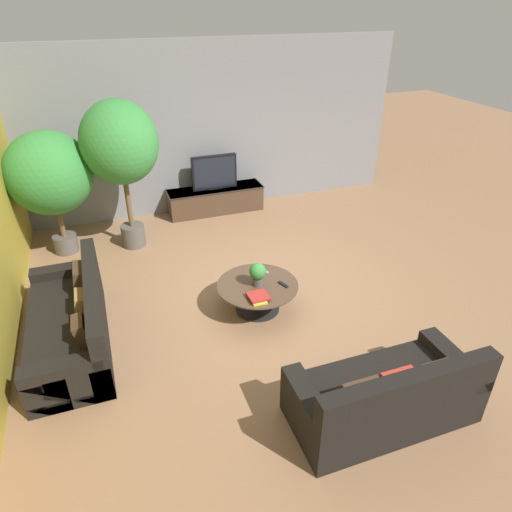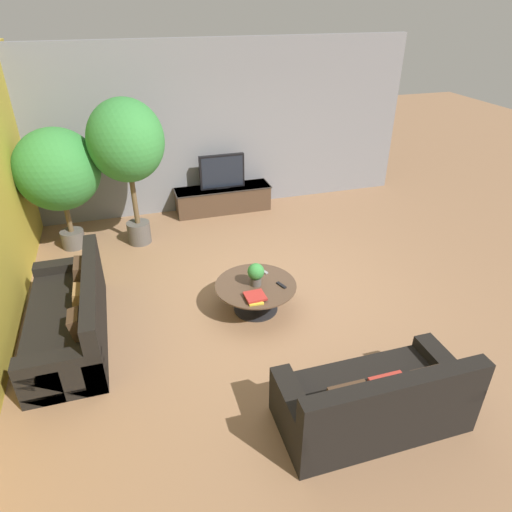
% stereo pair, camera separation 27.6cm
% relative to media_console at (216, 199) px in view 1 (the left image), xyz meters
% --- Properties ---
extents(ground_plane, '(24.00, 24.00, 0.00)m').
position_rel_media_console_xyz_m(ground_plane, '(-0.05, -2.94, -0.24)').
color(ground_plane, '#8C6647').
extents(back_wall_stone, '(7.40, 0.12, 3.00)m').
position_rel_media_console_xyz_m(back_wall_stone, '(-0.05, 0.32, 1.26)').
color(back_wall_stone, slate).
rests_on(back_wall_stone, ground).
extents(media_console, '(1.79, 0.50, 0.47)m').
position_rel_media_console_xyz_m(media_console, '(0.00, 0.00, 0.00)').
color(media_console, '#473323').
rests_on(media_console, ground).
extents(television, '(0.83, 0.13, 0.63)m').
position_rel_media_console_xyz_m(television, '(0.00, -0.00, 0.53)').
color(television, black).
rests_on(television, media_console).
extents(coffee_table, '(1.05, 1.05, 0.39)m').
position_rel_media_console_xyz_m(coffee_table, '(-0.32, -3.20, 0.03)').
color(coffee_table, black).
rests_on(coffee_table, ground).
extents(couch_by_wall, '(0.84, 2.10, 0.84)m').
position_rel_media_console_xyz_m(couch_by_wall, '(-2.58, -3.10, 0.04)').
color(couch_by_wall, black).
rests_on(couch_by_wall, ground).
extents(couch_near_entry, '(1.78, 0.84, 0.84)m').
position_rel_media_console_xyz_m(couch_near_entry, '(0.22, -5.29, 0.04)').
color(couch_near_entry, black).
rests_on(couch_near_entry, ground).
extents(potted_palm_tall, '(1.26, 1.26, 1.94)m').
position_rel_media_console_xyz_m(potted_palm_tall, '(-2.68, -0.69, 1.06)').
color(potted_palm_tall, '#514C47').
rests_on(potted_palm_tall, ground).
extents(potted_palm_corner, '(1.14, 1.14, 2.34)m').
position_rel_media_console_xyz_m(potted_palm_corner, '(-1.63, -0.84, 1.42)').
color(potted_palm_corner, '#514C47').
rests_on(potted_palm_corner, ground).
extents(potted_plant_tabletop, '(0.21, 0.21, 0.30)m').
position_rel_media_console_xyz_m(potted_plant_tabletop, '(-0.32, -3.20, 0.31)').
color(potted_plant_tabletop, '#514C47').
rests_on(potted_plant_tabletop, coffee_table).
extents(book_stack, '(0.25, 0.29, 0.05)m').
position_rel_media_console_xyz_m(book_stack, '(-0.42, -3.49, 0.17)').
color(book_stack, gold).
rests_on(book_stack, coffee_table).
extents(remote_black, '(0.09, 0.16, 0.02)m').
position_rel_media_console_xyz_m(remote_black, '(-0.01, -3.32, 0.15)').
color(remote_black, black).
rests_on(remote_black, coffee_table).
extents(remote_silver, '(0.11, 0.16, 0.02)m').
position_rel_media_console_xyz_m(remote_silver, '(-0.14, -2.93, 0.15)').
color(remote_silver, gray).
rests_on(remote_silver, coffee_table).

